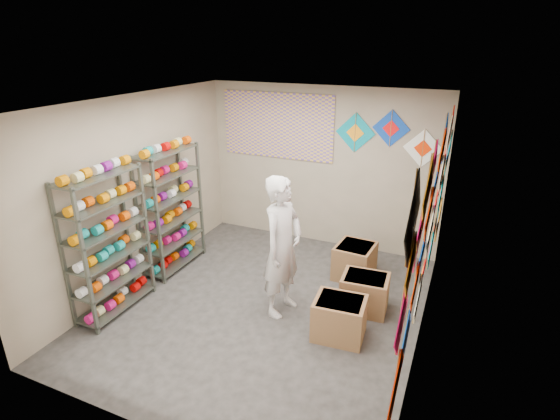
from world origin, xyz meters
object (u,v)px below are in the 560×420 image
at_px(carton_b, 364,293).
at_px(carton_c, 355,261).
at_px(shelf_rack_front, 108,244).
at_px(shelf_rack_back, 171,210).
at_px(carton_a, 339,318).
at_px(shopkeeper, 282,247).

height_order(carton_b, carton_c, carton_c).
height_order(shelf_rack_front, shelf_rack_back, same).
bearing_deg(shelf_rack_front, carton_a, 12.28).
distance_m(shelf_rack_front, shopkeeper, 2.22).
bearing_deg(carton_a, carton_b, 73.65).
height_order(carton_a, carton_c, carton_c).
xyz_separation_m(shopkeeper, carton_b, (0.99, 0.45, -0.69)).
bearing_deg(carton_c, shelf_rack_back, -159.27).
xyz_separation_m(carton_b, carton_c, (-0.34, 0.79, 0.01)).
bearing_deg(shelf_rack_back, carton_a, -13.08).
distance_m(shelf_rack_front, shelf_rack_back, 1.30).
height_order(carton_a, carton_b, carton_a).
height_order(shopkeeper, carton_c, shopkeeper).
bearing_deg(carton_c, shopkeeper, -113.38).
bearing_deg(carton_a, shelf_rack_back, 162.34).
relative_size(carton_b, carton_c, 1.01).
relative_size(shopkeeper, carton_a, 3.10).
distance_m(shelf_rack_back, carton_a, 3.05).
xyz_separation_m(shopkeeper, carton_a, (0.85, -0.23, -0.68)).
xyz_separation_m(shelf_rack_back, shopkeeper, (2.04, -0.44, -0.02)).
bearing_deg(shelf_rack_back, shopkeeper, -12.16).
bearing_deg(shopkeeper, carton_a, -95.42).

